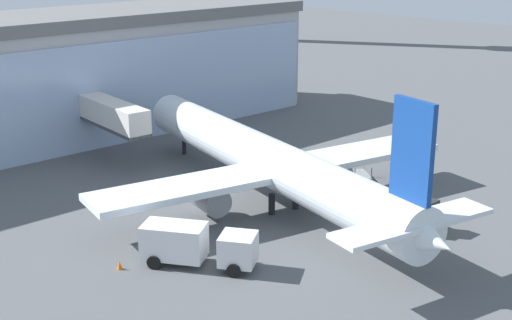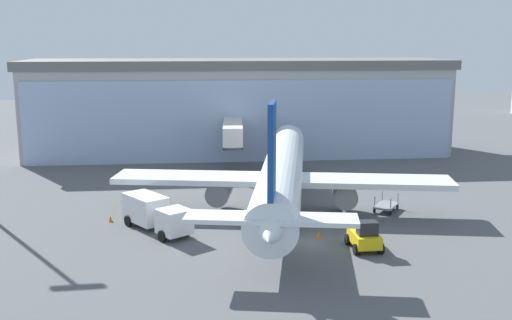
{
  "view_description": "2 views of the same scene",
  "coord_description": "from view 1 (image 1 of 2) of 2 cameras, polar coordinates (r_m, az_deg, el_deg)",
  "views": [
    {
      "loc": [
        -37.35,
        -27.5,
        20.25
      ],
      "look_at": [
        1.42,
        11.48,
        2.71
      ],
      "focal_mm": 50.0,
      "sensor_mm": 36.0,
      "label": 1
    },
    {
      "loc": [
        -9.77,
        -42.43,
        15.03
      ],
      "look_at": [
        -2.23,
        7.64,
        4.92
      ],
      "focal_mm": 42.0,
      "sensor_mm": 36.0,
      "label": 2
    }
  ],
  "objects": [
    {
      "name": "ground",
      "position": [
        50.6,
        8.1,
        -6.08
      ],
      "size": [
        240.0,
        240.0,
        0.0
      ],
      "primitive_type": "plane",
      "color": "#545659"
    },
    {
      "name": "terminal_building",
      "position": [
        76.36,
        -14.86,
        6.58
      ],
      "size": [
        56.47,
        15.94,
        12.59
      ],
      "rotation": [
        0.0,
        0.0,
        -0.05
      ],
      "color": "#AAAAAA",
      "rests_on": "ground"
    },
    {
      "name": "jet_bridge",
      "position": [
        67.95,
        -12.09,
        3.73
      ],
      "size": [
        3.77,
        13.77,
        5.68
      ],
      "rotation": [
        0.0,
        0.0,
        1.46
      ],
      "color": "silver",
      "rests_on": "ground"
    },
    {
      "name": "airplane",
      "position": [
        55.02,
        1.08,
        -0.17
      ],
      "size": [
        29.71,
        38.31,
        11.31
      ],
      "rotation": [
        0.0,
        0.0,
        1.34
      ],
      "color": "white",
      "rests_on": "ground"
    },
    {
      "name": "catering_truck",
      "position": [
        45.58,
        -4.93,
        -6.7
      ],
      "size": [
        5.77,
        7.34,
        2.65
      ],
      "rotation": [
        0.0,
        0.0,
        5.28
      ],
      "color": "silver",
      "rests_on": "ground"
    },
    {
      "name": "baggage_cart",
      "position": [
        61.5,
        8.27,
        -1.22
      ],
      "size": [
        2.97,
        3.2,
        1.5
      ],
      "rotation": [
        0.0,
        0.0,
        0.92
      ],
      "color": "gray",
      "rests_on": "ground"
    },
    {
      "name": "pushback_tug",
      "position": [
        52.34,
        13.07,
        -4.39
      ],
      "size": [
        2.26,
        3.26,
        2.3
      ],
      "rotation": [
        0.0,
        0.0,
        1.54
      ],
      "color": "yellow",
      "rests_on": "ground"
    },
    {
      "name": "safety_cone_nose",
      "position": [
        52.07,
        8.61,
        -5.07
      ],
      "size": [
        0.36,
        0.36,
        0.55
      ],
      "primitive_type": "cone",
      "color": "orange",
      "rests_on": "ground"
    },
    {
      "name": "safety_cone_wingtip",
      "position": [
        46.2,
        -10.85,
        -8.26
      ],
      "size": [
        0.36,
        0.36,
        0.55
      ],
      "primitive_type": "cone",
      "color": "orange",
      "rests_on": "ground"
    }
  ]
}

